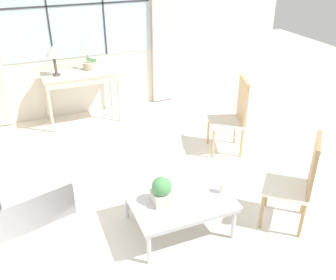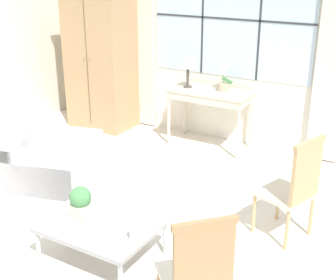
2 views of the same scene
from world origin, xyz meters
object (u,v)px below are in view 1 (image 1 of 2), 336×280
at_px(potted_orchid, 88,59).
at_px(pillar_candle, 223,187).
at_px(accent_chair_wooden, 300,179).
at_px(armchair_upholstered, 13,188).
at_px(coffee_table, 178,199).
at_px(side_chair_wooden, 234,113).
at_px(table_lamp, 53,53).
at_px(console_table, 80,78).
at_px(potted_plant_small, 162,190).

distance_m(potted_orchid, pillar_candle, 3.16).
bearing_deg(accent_chair_wooden, armchair_upholstered, 153.03).
distance_m(accent_chair_wooden, coffee_table, 1.19).
relative_size(potted_orchid, accent_chair_wooden, 0.41).
xyz_separation_m(side_chair_wooden, coffee_table, (-1.31, -1.16, -0.20)).
height_order(table_lamp, potted_orchid, table_lamp).
height_order(console_table, table_lamp, table_lamp).
distance_m(armchair_upholstered, side_chair_wooden, 2.82).
bearing_deg(accent_chair_wooden, pillar_candle, 159.77).
xyz_separation_m(console_table, table_lamp, (-0.34, -0.03, 0.42)).
bearing_deg(armchair_upholstered, table_lamp, 67.69).
height_order(potted_orchid, coffee_table, potted_orchid).
bearing_deg(console_table, accent_chair_wooden, -65.56).
height_order(table_lamp, armchair_upholstered, table_lamp).
xyz_separation_m(potted_orchid, coffee_table, (0.21, -2.94, -0.61)).
bearing_deg(armchair_upholstered, coffee_table, -32.49).
bearing_deg(coffee_table, potted_plant_small, -168.77).
distance_m(coffee_table, pillar_candle, 0.44).
relative_size(table_lamp, accent_chair_wooden, 0.44).
relative_size(potted_orchid, coffee_table, 0.42).
bearing_deg(console_table, pillar_candle, -75.40).
distance_m(armchair_upholstered, accent_chair_wooden, 2.92).
bearing_deg(accent_chair_wooden, console_table, 114.44).
xyz_separation_m(potted_orchid, side_chair_wooden, (1.52, -1.78, -0.41)).
bearing_deg(potted_orchid, side_chair_wooden, -49.51).
distance_m(side_chair_wooden, pillar_candle, 1.57).
height_order(table_lamp, accent_chair_wooden, table_lamp).
relative_size(table_lamp, coffee_table, 0.45).
height_order(accent_chair_wooden, potted_plant_small, accent_chair_wooden).
bearing_deg(side_chair_wooden, accent_chair_wooden, -97.51).
bearing_deg(side_chair_wooden, armchair_upholstered, -175.56).
bearing_deg(table_lamp, potted_orchid, 11.39).
distance_m(console_table, side_chair_wooden, 2.40).
relative_size(side_chair_wooden, potted_plant_small, 3.73).
bearing_deg(potted_plant_small, armchair_upholstered, 142.86).
height_order(console_table, side_chair_wooden, side_chair_wooden).
height_order(potted_orchid, potted_plant_small, potted_orchid).
bearing_deg(armchair_upholstered, accent_chair_wooden, -26.97).
relative_size(armchair_upholstered, coffee_table, 1.16).
relative_size(table_lamp, pillar_candle, 3.07).
bearing_deg(coffee_table, armchair_upholstered, 147.51).
relative_size(side_chair_wooden, pillar_candle, 7.23).
relative_size(coffee_table, pillar_candle, 6.79).
bearing_deg(table_lamp, side_chair_wooden, -39.84).
bearing_deg(armchair_upholstered, side_chair_wooden, 4.44).
xyz_separation_m(table_lamp, potted_orchid, (0.49, 0.10, -0.17)).
height_order(coffee_table, potted_plant_small, potted_plant_small).
distance_m(console_table, potted_plant_small, 2.92).
bearing_deg(pillar_candle, coffee_table, 164.00).
relative_size(table_lamp, potted_plant_small, 1.59).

